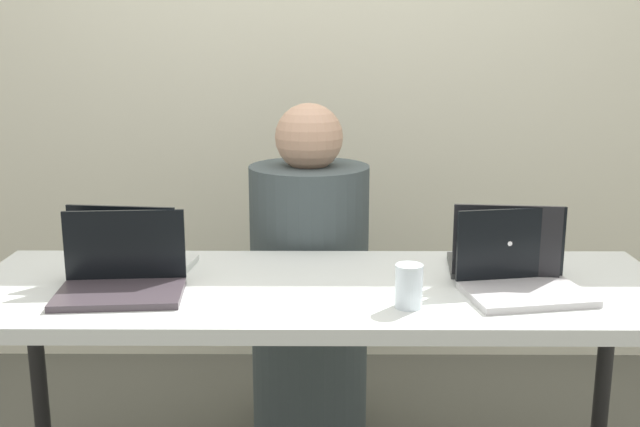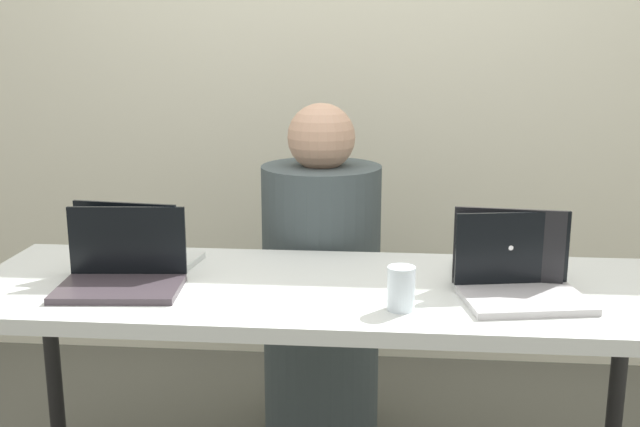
% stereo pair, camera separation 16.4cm
% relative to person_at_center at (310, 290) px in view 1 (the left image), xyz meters
% --- Properties ---
extents(back_wall, '(4.91, 0.10, 2.59)m').
position_rel_person_at_center_xyz_m(back_wall, '(0.04, 0.68, 0.78)').
color(back_wall, beige).
rests_on(back_wall, ground).
extents(desk, '(1.89, 0.65, 0.72)m').
position_rel_person_at_center_xyz_m(desk, '(0.04, -0.55, 0.14)').
color(desk, silver).
rests_on(desk, ground).
extents(person_at_center, '(0.49, 0.49, 1.16)m').
position_rel_person_at_center_xyz_m(person_at_center, '(0.00, 0.00, 0.00)').
color(person_at_center, '#414C4E').
rests_on(person_at_center, ground).
extents(laptop_back_right, '(0.31, 0.26, 0.21)m').
position_rel_person_at_center_xyz_m(laptop_back_right, '(0.55, -0.46, 0.25)').
color(laptop_back_right, '#373838').
rests_on(laptop_back_right, desk).
extents(laptop_back_left, '(0.32, 0.26, 0.21)m').
position_rel_person_at_center_xyz_m(laptop_back_left, '(-0.49, -0.45, 0.25)').
color(laptop_back_left, silver).
rests_on(laptop_back_left, desk).
extents(laptop_front_left, '(0.33, 0.25, 0.20)m').
position_rel_person_at_center_xyz_m(laptop_front_left, '(-0.47, -0.63, 0.25)').
color(laptop_front_left, '#3C3339').
rests_on(laptop_front_left, desk).
extents(laptop_front_right, '(0.34, 0.27, 0.21)m').
position_rel_person_at_center_xyz_m(laptop_front_right, '(0.56, -0.62, 0.25)').
color(laptop_front_right, '#B6B3B5').
rests_on(laptop_front_right, desk).
extents(water_glass_right, '(0.07, 0.07, 0.11)m').
position_rel_person_at_center_xyz_m(water_glass_right, '(0.26, -0.73, 0.25)').
color(water_glass_right, silver).
rests_on(water_glass_right, desk).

